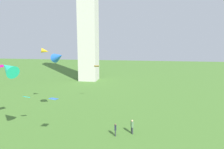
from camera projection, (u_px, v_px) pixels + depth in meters
person_0 at (115, 129)px, 26.65m from camera, size 0.30×0.50×1.61m
person_2 at (132, 126)px, 27.30m from camera, size 0.43×0.55×1.85m
kite_flying_0 at (96, 66)px, 40.29m from camera, size 1.01×0.77×0.34m
kite_flying_2 at (8, 69)px, 23.74m from camera, size 2.94×2.51×2.17m
kite_flying_3 at (26, 97)px, 29.34m from camera, size 0.96×0.97×0.38m
kite_flying_4 at (45, 51)px, 36.81m from camera, size 1.60×1.36×1.10m
kite_flying_5 at (54, 99)px, 24.34m from camera, size 0.91×1.20×0.39m
kite_flying_6 at (58, 57)px, 31.54m from camera, size 2.71×2.44×1.92m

